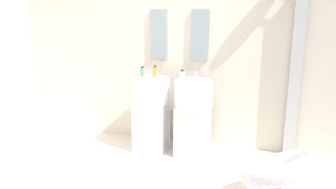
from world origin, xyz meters
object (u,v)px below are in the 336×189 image
(pedestal_sink_right, at_px, (193,115))
(shower_column, at_px, (294,72))
(lounge_chair, at_px, (280,173))
(soap_bottle_green, at_px, (143,72))
(soap_bottle_clear, at_px, (182,76))
(soap_bottle_amber, at_px, (155,71))
(pedestal_sink_left, at_px, (151,111))

(pedestal_sink_right, relative_size, shower_column, 0.52)
(lounge_chair, xyz_separation_m, soap_bottle_green, (-1.73, 1.04, 0.67))
(lounge_chair, bearing_deg, soap_bottle_clear, 141.23)
(pedestal_sink_right, height_order, shower_column, shower_column)
(shower_column, height_order, soap_bottle_green, shower_column)
(soap_bottle_amber, bearing_deg, pedestal_sink_right, -12.08)
(shower_column, xyz_separation_m, soap_bottle_amber, (-1.71, -0.17, -0.05))
(shower_column, relative_size, soap_bottle_green, 15.36)
(shower_column, bearing_deg, soap_bottle_clear, -166.46)
(shower_column, relative_size, lounge_chair, 1.90)
(pedestal_sink_right, bearing_deg, shower_column, 13.65)
(soap_bottle_clear, xyz_separation_m, soap_bottle_green, (-0.56, 0.10, -0.00))
(pedestal_sink_left, distance_m, pedestal_sink_right, 0.55)
(pedestal_sink_left, xyz_separation_m, soap_bottle_green, (-0.14, 0.07, 0.50))
(soap_bottle_amber, distance_m, soap_bottle_clear, 0.42)
(soap_bottle_amber, bearing_deg, shower_column, 5.71)
(pedestal_sink_right, xyz_separation_m, shower_column, (1.17, 0.28, 0.56))
(soap_bottle_amber, height_order, soap_bottle_clear, soap_bottle_amber)
(pedestal_sink_left, xyz_separation_m, lounge_chair, (1.59, -0.97, -0.17))
(shower_column, height_order, soap_bottle_clear, shower_column)
(pedestal_sink_left, relative_size, shower_column, 0.52)
(pedestal_sink_left, relative_size, pedestal_sink_right, 1.00)
(pedestal_sink_left, relative_size, soap_bottle_green, 7.96)
(pedestal_sink_left, distance_m, soap_bottle_green, 0.52)
(pedestal_sink_right, xyz_separation_m, soap_bottle_green, (-0.69, 0.07, 0.50))
(soap_bottle_amber, bearing_deg, lounge_chair, -34.69)
(pedestal_sink_right, relative_size, soap_bottle_clear, 7.83)
(soap_bottle_amber, relative_size, soap_bottle_green, 1.09)
(lounge_chair, relative_size, soap_bottle_amber, 7.40)
(pedestal_sink_right, xyz_separation_m, soap_bottle_clear, (-0.14, -0.03, 0.50))
(soap_bottle_clear, bearing_deg, shower_column, 13.54)
(soap_bottle_clear, distance_m, soap_bottle_green, 0.56)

